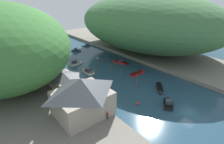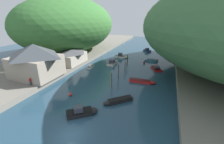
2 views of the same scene
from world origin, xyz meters
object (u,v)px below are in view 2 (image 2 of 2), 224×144
Objects in this scene: boat_red_skiff at (91,66)px; boat_white_cruiser at (151,60)px; boat_open_rowboat at (148,51)px; boat_moored_right at (113,63)px; boat_mid_channel at (122,56)px; waterfront_building at (35,60)px; channel_buoy_far at (70,94)px; channel_buoy_near at (144,62)px; boat_far_right_bank at (143,81)px; person_on_quay at (30,81)px; boat_near_quay at (166,50)px; boathouse_shed at (72,56)px; boat_small_dinghy at (82,112)px; boat_far_upstream at (156,68)px; boat_cabin_cruiser at (117,101)px.

boat_white_cruiser is (15.46, 12.39, -0.01)m from boat_red_skiff.
boat_white_cruiser is (2.88, -13.47, -0.17)m from boat_open_rowboat.
boat_moored_right is 1.10× the size of boat_white_cruiser.
boat_mid_channel is at bearing 88.18° from boat_moored_right.
waterfront_building reaches higher than channel_buoy_far.
channel_buoy_near is (13.85, 9.22, 0.10)m from boat_red_skiff.
person_on_quay is at bearing -62.26° from boat_far_right_bank.
waterfront_building is 50.53m from boat_near_quay.
boathouse_shed is at bearing -102.09° from boat_far_right_bank.
boat_mid_channel is (5.35, 13.01, 0.21)m from boat_red_skiff.
boat_small_dinghy is at bearing -52.06° from boathouse_shed.
boat_open_rowboat is 0.82× the size of boat_mid_channel.
person_on_quay is (-20.38, -11.47, 1.77)m from boat_far_right_bank.
waterfront_building is 6.06× the size of person_on_quay.
boat_red_skiff is 0.66× the size of boat_far_right_bank.
boat_moored_right reaches higher than boat_red_skiff.
boathouse_shed is at bearing 81.63° from waterfront_building.
person_on_quay is (-9.31, -21.84, 1.58)m from boat_moored_right.
boat_far_upstream is at bearing 168.46° from boat_far_right_bank.
boat_small_dinghy is 0.95× the size of boat_mid_channel.
boat_white_cruiser is at bearing 36.34° from boat_moored_right.
channel_buoy_far is at bearing -75.57° from person_on_quay.
boat_open_rowboat is 16.70m from channel_buoy_near.
boat_white_cruiser is (6.13, 32.56, -0.20)m from boat_small_dinghy.
boat_red_skiff is 0.95× the size of boat_near_quay.
boat_red_skiff is 14.06m from boat_mid_channel.
boat_moored_right is 8.01m from boat_mid_channel.
boat_small_dinghy is 6.27m from boat_cabin_cruiser.
boat_open_rowboat reaches higher than boat_cabin_cruiser.
boat_near_quay is (14.34, 17.17, -0.19)m from boat_mid_channel.
person_on_quay reaches higher than channel_buoy_near.
boat_red_skiff is 16.71m from channel_buoy_far.
boat_white_cruiser is at bearing 48.14° from waterfront_building.
boat_red_skiff is (-12.59, -25.87, -0.16)m from boat_open_rowboat.
boat_open_rowboat is 0.70× the size of boat_far_right_bank.
boat_far_upstream is 26.59m from boat_small_dinghy.
boathouse_shed is 22.05m from channel_buoy_near.
waterfront_building is 11.25× the size of channel_buoy_far.
boat_moored_right is at bearing 27.86° from boat_open_rowboat.
boat_near_quay is at bearing 50.44° from boat_red_skiff.
boat_near_quay is (3.72, 35.55, 0.02)m from boat_far_right_bank.
channel_buoy_near is at bearing 29.18° from boathouse_shed.
boat_mid_channel reaches higher than boat_cabin_cruiser.
boathouse_shed is at bearing 13.01° from person_on_quay.
boat_small_dinghy is (16.23, -7.61, -4.39)m from waterfront_building.
boat_cabin_cruiser is at bearing 48.87° from boat_open_rowboat.
person_on_quay is (-8.72, -0.70, 1.69)m from channel_buoy_far.
boat_mid_channel is at bearing 148.69° from boat_small_dinghy.
boat_small_dinghy is at bearing -93.73° from person_on_quay.
boat_cabin_cruiser is at bearing -175.88° from boat_white_cruiser.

